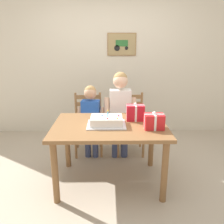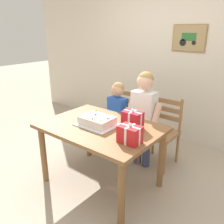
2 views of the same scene
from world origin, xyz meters
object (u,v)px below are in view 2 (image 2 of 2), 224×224
(chair_right, at_px, (161,131))
(birthday_cake, at_px, (97,121))
(gift_box_red_large, at_px, (132,120))
(dining_table, at_px, (101,134))
(gift_box_beside_cake, at_px, (130,134))
(child_older, at_px, (144,111))
(child_younger, at_px, (117,112))
(chair_left, at_px, (122,120))

(chair_right, bearing_deg, birthday_cake, -112.10)
(birthday_cake, relative_size, gift_box_red_large, 1.96)
(birthday_cake, distance_m, gift_box_red_large, 0.40)
(dining_table, relative_size, gift_box_beside_cake, 6.04)
(child_older, bearing_deg, dining_table, -103.35)
(dining_table, bearing_deg, child_younger, 112.02)
(gift_box_red_large, distance_m, child_younger, 0.79)
(child_older, bearing_deg, birthday_cake, -105.84)
(dining_table, distance_m, child_younger, 0.71)
(dining_table, distance_m, chair_left, 0.94)
(chair_left, xyz_separation_m, chair_right, (0.65, 0.00, 0.00))
(gift_box_red_large, height_order, child_younger, child_younger)
(gift_box_red_large, bearing_deg, birthday_cake, -152.94)
(birthday_cake, bearing_deg, gift_box_beside_cake, -13.19)
(dining_table, height_order, birthday_cake, birthday_cake)
(chair_left, relative_size, child_older, 0.72)
(dining_table, xyz_separation_m, gift_box_red_large, (0.31, 0.16, 0.20))
(birthday_cake, relative_size, child_younger, 0.40)
(dining_table, xyz_separation_m, gift_box_beside_cake, (0.49, -0.14, 0.19))
(dining_table, height_order, chair_right, chair_right)
(gift_box_red_large, relative_size, chair_left, 0.24)
(chair_left, relative_size, child_younger, 0.84)
(dining_table, xyz_separation_m, chair_right, (0.32, 0.86, -0.18))
(gift_box_beside_cake, bearing_deg, child_older, 112.47)
(dining_table, xyz_separation_m, child_younger, (-0.27, 0.66, 0.01))
(gift_box_red_large, distance_m, chair_left, 1.02)
(gift_box_red_large, xyz_separation_m, gift_box_beside_cake, (0.17, -0.30, -0.01))
(gift_box_red_large, height_order, chair_right, gift_box_red_large)
(child_older, bearing_deg, child_younger, 179.94)
(dining_table, relative_size, chair_left, 1.43)
(chair_left, bearing_deg, child_younger, -74.28)
(dining_table, distance_m, gift_box_red_large, 0.40)
(gift_box_red_large, relative_size, chair_right, 0.24)
(gift_box_beside_cake, distance_m, chair_right, 1.08)
(dining_table, relative_size, birthday_cake, 2.98)
(birthday_cake, height_order, chair_left, birthday_cake)
(child_younger, bearing_deg, child_older, -0.06)
(gift_box_red_large, bearing_deg, chair_left, 132.30)
(birthday_cake, xyz_separation_m, chair_right, (0.36, 0.88, -0.33))
(birthday_cake, distance_m, gift_box_beside_cake, 0.54)
(birthday_cake, bearing_deg, child_younger, 108.80)
(gift_box_red_large, bearing_deg, child_older, 107.57)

